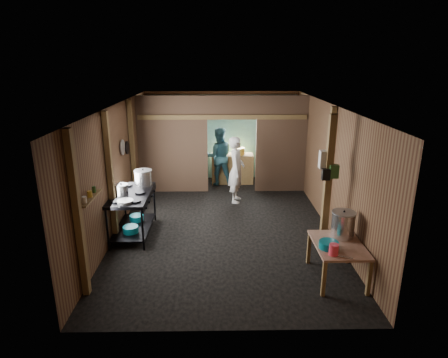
{
  "coord_description": "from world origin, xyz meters",
  "views": [
    {
      "loc": [
        -0.13,
        -7.76,
        3.5
      ],
      "look_at": [
        0.0,
        -0.2,
        1.1
      ],
      "focal_mm": 30.46,
      "sensor_mm": 36.0,
      "label": 1
    }
  ],
  "objects_px": {
    "stock_pot": "(343,225)",
    "cook": "(236,170)",
    "prep_table": "(337,261)",
    "yellow_tub": "(239,151)",
    "stove_pot_large": "(143,179)",
    "pink_bucket": "(334,250)",
    "gas_range": "(133,214)"
  },
  "relations": [
    {
      "from": "stock_pot",
      "to": "cook",
      "type": "relative_size",
      "value": 0.28
    },
    {
      "from": "prep_table",
      "to": "yellow_tub",
      "type": "xyz_separation_m",
      "value": [
        -1.35,
        5.18,
        0.63
      ]
    },
    {
      "from": "stove_pot_large",
      "to": "pink_bucket",
      "type": "height_order",
      "value": "stove_pot_large"
    },
    {
      "from": "prep_table",
      "to": "pink_bucket",
      "type": "xyz_separation_m",
      "value": [
        -0.19,
        -0.36,
        0.4
      ]
    },
    {
      "from": "stove_pot_large",
      "to": "pink_bucket",
      "type": "bearing_deg",
      "value": -37.22
    },
    {
      "from": "gas_range",
      "to": "stove_pot_large",
      "type": "relative_size",
      "value": 4.11
    },
    {
      "from": "prep_table",
      "to": "stock_pot",
      "type": "relative_size",
      "value": 2.27
    },
    {
      "from": "pink_bucket",
      "to": "yellow_tub",
      "type": "relative_size",
      "value": 0.49
    },
    {
      "from": "prep_table",
      "to": "stock_pot",
      "type": "distance_m",
      "value": 0.61
    },
    {
      "from": "pink_bucket",
      "to": "yellow_tub",
      "type": "bearing_deg",
      "value": 101.84
    },
    {
      "from": "pink_bucket",
      "to": "yellow_tub",
      "type": "height_order",
      "value": "yellow_tub"
    },
    {
      "from": "gas_range",
      "to": "pink_bucket",
      "type": "bearing_deg",
      "value": -30.58
    },
    {
      "from": "prep_table",
      "to": "stock_pot",
      "type": "height_order",
      "value": "stock_pot"
    },
    {
      "from": "cook",
      "to": "yellow_tub",
      "type": "bearing_deg",
      "value": 2.53
    },
    {
      "from": "stock_pot",
      "to": "cook",
      "type": "xyz_separation_m",
      "value": [
        -1.63,
        3.36,
        -0.0
      ]
    },
    {
      "from": "yellow_tub",
      "to": "cook",
      "type": "relative_size",
      "value": 0.21
    },
    {
      "from": "stock_pot",
      "to": "gas_range",
      "type": "bearing_deg",
      "value": 159.25
    },
    {
      "from": "pink_bucket",
      "to": "cook",
      "type": "distance_m",
      "value": 4.19
    },
    {
      "from": "stove_pot_large",
      "to": "stock_pot",
      "type": "bearing_deg",
      "value": -27.59
    },
    {
      "from": "stove_pot_large",
      "to": "stock_pot",
      "type": "height_order",
      "value": "stove_pot_large"
    },
    {
      "from": "gas_range",
      "to": "pink_bucket",
      "type": "relative_size",
      "value": 8.8
    },
    {
      "from": "stock_pot",
      "to": "yellow_tub",
      "type": "relative_size",
      "value": 1.32
    },
    {
      "from": "pink_bucket",
      "to": "cook",
      "type": "relative_size",
      "value": 0.1
    },
    {
      "from": "yellow_tub",
      "to": "pink_bucket",
      "type": "bearing_deg",
      "value": -78.16
    },
    {
      "from": "yellow_tub",
      "to": "gas_range",
      "type": "bearing_deg",
      "value": -124.22
    },
    {
      "from": "gas_range",
      "to": "stock_pot",
      "type": "height_order",
      "value": "stock_pot"
    },
    {
      "from": "stock_pot",
      "to": "cook",
      "type": "height_order",
      "value": "cook"
    },
    {
      "from": "prep_table",
      "to": "stove_pot_large",
      "type": "xyz_separation_m",
      "value": [
        -3.54,
        2.18,
        0.76
      ]
    },
    {
      "from": "gas_range",
      "to": "prep_table",
      "type": "distance_m",
      "value": 4.09
    },
    {
      "from": "stock_pot",
      "to": "yellow_tub",
      "type": "xyz_separation_m",
      "value": [
        -1.49,
        4.92,
        0.1
      ]
    },
    {
      "from": "stove_pot_large",
      "to": "yellow_tub",
      "type": "height_order",
      "value": "stove_pot_large"
    },
    {
      "from": "prep_table",
      "to": "yellow_tub",
      "type": "bearing_deg",
      "value": 104.65
    }
  ]
}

